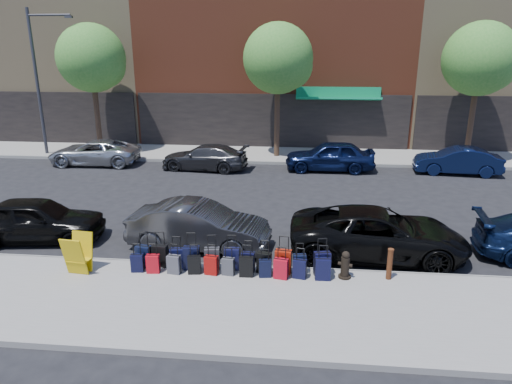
# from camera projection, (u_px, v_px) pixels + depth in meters

# --- Properties ---
(ground) EXTENTS (120.00, 120.00, 0.00)m
(ground) POSITION_uv_depth(u_px,v_px,m) (249.00, 215.00, 17.32)
(ground) COLOR black
(ground) RESTS_ON ground
(sidewalk_near) EXTENTS (60.00, 4.00, 0.15)m
(sidewalk_near) POSITION_uv_depth(u_px,v_px,m) (220.00, 304.00, 11.13)
(sidewalk_near) COLOR gray
(sidewalk_near) RESTS_ON ground
(sidewalk_far) EXTENTS (60.00, 4.00, 0.15)m
(sidewalk_far) POSITION_uv_depth(u_px,v_px,m) (268.00, 155.00, 26.78)
(sidewalk_far) COLOR gray
(sidewalk_far) RESTS_ON ground
(curb_near) EXTENTS (60.00, 0.08, 0.15)m
(curb_near) POSITION_uv_depth(u_px,v_px,m) (232.00, 267.00, 13.04)
(curb_near) COLOR gray
(curb_near) RESTS_ON ground
(curb_far) EXTENTS (60.00, 0.08, 0.15)m
(curb_far) POSITION_uv_depth(u_px,v_px,m) (266.00, 163.00, 24.87)
(curb_far) COLOR gray
(curb_far) RESTS_ON ground
(building_left) EXTENTS (15.00, 12.12, 16.00)m
(building_left) POSITION_uv_depth(u_px,v_px,m) (60.00, 21.00, 33.48)
(building_left) COLOR #95805B
(building_left) RESTS_ON ground
(tree_left) EXTENTS (3.80, 3.80, 7.27)m
(tree_left) POSITION_uv_depth(u_px,v_px,m) (94.00, 60.00, 25.63)
(tree_left) COLOR black
(tree_left) RESTS_ON sidewalk_far
(tree_center) EXTENTS (3.80, 3.80, 7.27)m
(tree_center) POSITION_uv_depth(u_px,v_px,m) (280.00, 61.00, 24.64)
(tree_center) COLOR black
(tree_center) RESTS_ON sidewalk_far
(tree_right) EXTENTS (3.80, 3.80, 7.27)m
(tree_right) POSITION_uv_depth(u_px,v_px,m) (483.00, 61.00, 23.65)
(tree_right) COLOR black
(tree_right) RESTS_ON sidewalk_far
(streetlight) EXTENTS (2.59, 0.18, 8.00)m
(streetlight) POSITION_uv_depth(u_px,v_px,m) (39.00, 74.00, 25.46)
(streetlight) COLOR #333338
(streetlight) RESTS_ON sidewalk_far
(suitcase_front_0) EXTENTS (0.45, 0.30, 1.00)m
(suitcase_front_0) POSITION_uv_depth(u_px,v_px,m) (144.00, 256.00, 12.82)
(suitcase_front_0) COLOR black
(suitcase_front_0) RESTS_ON sidewalk_near
(suitcase_front_1) EXTENTS (0.44, 0.26, 1.02)m
(suitcase_front_1) POSITION_uv_depth(u_px,v_px,m) (160.00, 256.00, 12.84)
(suitcase_front_1) COLOR black
(suitcase_front_1) RESTS_ON sidewalk_near
(suitcase_front_2) EXTENTS (0.41, 0.26, 0.92)m
(suitcase_front_2) POSITION_uv_depth(u_px,v_px,m) (177.00, 258.00, 12.76)
(suitcase_front_2) COLOR black
(suitcase_front_2) RESTS_ON sidewalk_near
(suitcase_front_3) EXTENTS (0.46, 0.28, 1.06)m
(suitcase_front_3) POSITION_uv_depth(u_px,v_px,m) (192.00, 258.00, 12.67)
(suitcase_front_3) COLOR black
(suitcase_front_3) RESTS_ON sidewalk_near
(suitcase_front_4) EXTENTS (0.44, 0.28, 1.00)m
(suitcase_front_4) POSITION_uv_depth(u_px,v_px,m) (212.00, 258.00, 12.69)
(suitcase_front_4) COLOR #323236
(suitcase_front_4) RESTS_ON sidewalk_near
(suitcase_front_5) EXTENTS (0.43, 0.26, 1.00)m
(suitcase_front_5) POSITION_uv_depth(u_px,v_px,m) (232.00, 259.00, 12.66)
(suitcase_front_5) COLOR black
(suitcase_front_5) RESTS_ON sidewalk_near
(suitcase_front_6) EXTENTS (0.38, 0.22, 0.88)m
(suitcase_front_6) POSITION_uv_depth(u_px,v_px,m) (248.00, 262.00, 12.58)
(suitcase_front_6) COLOR black
(suitcase_front_6) RESTS_ON sidewalk_near
(suitcase_front_7) EXTENTS (0.42, 0.28, 0.93)m
(suitcase_front_7) POSITION_uv_depth(u_px,v_px,m) (264.00, 262.00, 12.50)
(suitcase_front_7) COLOR black
(suitcase_front_7) RESTS_ON sidewalk_near
(suitcase_front_8) EXTENTS (0.47, 0.29, 1.06)m
(suitcase_front_8) POSITION_uv_depth(u_px,v_px,m) (283.00, 262.00, 12.45)
(suitcase_front_8) COLOR maroon
(suitcase_front_8) RESTS_ON sidewalk_near
(suitcase_front_9) EXTENTS (0.37, 0.23, 0.86)m
(suitcase_front_9) POSITION_uv_depth(u_px,v_px,m) (299.00, 264.00, 12.47)
(suitcase_front_9) COLOR black
(suitcase_front_9) RESTS_ON sidewalk_near
(suitcase_front_10) EXTENTS (0.47, 0.32, 1.04)m
(suitcase_front_10) POSITION_uv_depth(u_px,v_px,m) (322.00, 264.00, 12.35)
(suitcase_front_10) COLOR black
(suitcase_front_10) RESTS_ON sidewalk_near
(suitcase_back_0) EXTENTS (0.36, 0.23, 0.81)m
(suitcase_back_0) POSITION_uv_depth(u_px,v_px,m) (137.00, 263.00, 12.55)
(suitcase_back_0) COLOR black
(suitcase_back_0) RESTS_ON sidewalk_near
(suitcase_back_1) EXTENTS (0.37, 0.23, 0.83)m
(suitcase_back_1) POSITION_uv_depth(u_px,v_px,m) (153.00, 264.00, 12.49)
(suitcase_back_1) COLOR #B40B17
(suitcase_back_1) RESTS_ON sidewalk_near
(suitcase_back_2) EXTENTS (0.38, 0.26, 0.85)m
(suitcase_back_2) POSITION_uv_depth(u_px,v_px,m) (174.00, 264.00, 12.45)
(suitcase_back_2) COLOR #434248
(suitcase_back_2) RESTS_ON sidewalk_near
(suitcase_back_3) EXTENTS (0.37, 0.25, 0.83)m
(suitcase_back_3) POSITION_uv_depth(u_px,v_px,m) (194.00, 265.00, 12.44)
(suitcase_back_3) COLOR black
(suitcase_back_3) RESTS_ON sidewalk_near
(suitcase_back_4) EXTENTS (0.39, 0.26, 0.85)m
(suitcase_back_4) POSITION_uv_depth(u_px,v_px,m) (211.00, 265.00, 12.40)
(suitcase_back_4) COLOR maroon
(suitcase_back_4) RESTS_ON sidewalk_near
(suitcase_back_5) EXTENTS (0.35, 0.24, 0.79)m
(suitcase_back_5) POSITION_uv_depth(u_px,v_px,m) (228.00, 266.00, 12.38)
(suitcase_back_5) COLOR #3D3E42
(suitcase_back_5) RESTS_ON sidewalk_near
(suitcase_back_6) EXTENTS (0.38, 0.22, 0.89)m
(suitcase_back_6) POSITION_uv_depth(u_px,v_px,m) (246.00, 267.00, 12.29)
(suitcase_back_6) COLOR black
(suitcase_back_6) RESTS_ON sidewalk_near
(suitcase_back_7) EXTENTS (0.35, 0.23, 0.79)m
(suitcase_back_7) POSITION_uv_depth(u_px,v_px,m) (265.00, 268.00, 12.27)
(suitcase_back_7) COLOR black
(suitcase_back_7) RESTS_ON sidewalk_near
(suitcase_back_8) EXTENTS (0.41, 0.29, 0.89)m
(suitcase_back_8) POSITION_uv_depth(u_px,v_px,m) (281.00, 269.00, 12.17)
(suitcase_back_8) COLOR #AD0B1C
(suitcase_back_8) RESTS_ON sidewalk_near
(suitcase_back_9) EXTENTS (0.39, 0.27, 0.85)m
(suitcase_back_9) POSITION_uv_depth(u_px,v_px,m) (300.00, 269.00, 12.19)
(suitcase_back_9) COLOR black
(suitcase_back_9) RESTS_ON sidewalk_near
(suitcase_back_10) EXTENTS (0.41, 0.25, 0.96)m
(suitcase_back_10) POSITION_uv_depth(u_px,v_px,m) (323.00, 269.00, 12.11)
(suitcase_back_10) COLOR black
(suitcase_back_10) RESTS_ON sidewalk_near
(fire_hydrant) EXTENTS (0.39, 0.34, 0.76)m
(fire_hydrant) POSITION_uv_depth(u_px,v_px,m) (345.00, 266.00, 12.18)
(fire_hydrant) COLOR black
(fire_hydrant) RESTS_ON sidewalk_near
(bollard) EXTENTS (0.16, 0.16, 0.87)m
(bollard) POSITION_uv_depth(u_px,v_px,m) (390.00, 264.00, 12.08)
(bollard) COLOR #38190C
(bollard) RESTS_ON sidewalk_near
(display_rack) EXTENTS (0.68, 0.73, 1.09)m
(display_rack) POSITION_uv_depth(u_px,v_px,m) (78.00, 254.00, 12.41)
(display_rack) COLOR gold
(display_rack) RESTS_ON sidewalk_near
(car_near_0) EXTENTS (4.46, 2.24, 1.46)m
(car_near_0) POSITION_uv_depth(u_px,v_px,m) (36.00, 220.00, 14.82)
(car_near_0) COLOR black
(car_near_0) RESTS_ON ground
(car_near_1) EXTENTS (4.55, 2.01, 1.45)m
(car_near_1) POSITION_uv_depth(u_px,v_px,m) (199.00, 226.00, 14.29)
(car_near_1) COLOR #363638
(car_near_1) RESTS_ON ground
(car_near_2) EXTENTS (5.36, 2.66, 1.46)m
(car_near_2) POSITION_uv_depth(u_px,v_px,m) (378.00, 233.00, 13.72)
(car_near_2) COLOR black
(car_near_2) RESTS_ON ground
(car_far_0) EXTENTS (4.87, 2.36, 1.34)m
(car_far_0) POSITION_uv_depth(u_px,v_px,m) (94.00, 152.00, 24.70)
(car_far_0) COLOR silver
(car_far_0) RESTS_ON ground
(car_far_1) EXTENTS (4.64, 2.29, 1.30)m
(car_far_1) POSITION_uv_depth(u_px,v_px,m) (205.00, 157.00, 23.64)
(car_far_1) COLOR #313133
(car_far_1) RESTS_ON ground
(car_far_2) EXTENTS (4.53, 1.83, 1.54)m
(car_far_2) POSITION_uv_depth(u_px,v_px,m) (330.00, 156.00, 23.39)
(car_far_2) COLOR #0D173B
(car_far_2) RESTS_ON ground
(car_far_3) EXTENTS (4.24, 1.85, 1.35)m
(car_far_3) POSITION_uv_depth(u_px,v_px,m) (457.00, 161.00, 22.79)
(car_far_3) COLOR #0D183B
(car_far_3) RESTS_ON ground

